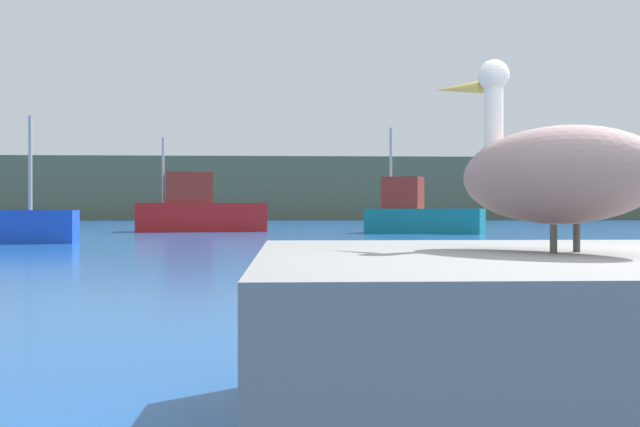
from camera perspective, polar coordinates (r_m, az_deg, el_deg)
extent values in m
cube|color=#5B664C|center=(77.92, -1.33, 1.94)|extent=(140.00, 12.95, 6.54)
cube|color=gray|center=(3.24, 18.62, -10.49)|extent=(2.56, 2.42, 0.85)
ellipsoid|color=gray|center=(3.19, 18.64, 2.98)|extent=(0.92, 1.08, 0.42)
cylinder|color=white|center=(3.43, 13.96, 7.03)|extent=(0.09, 0.09, 0.38)
sphere|color=white|center=(3.46, 13.96, 10.86)|extent=(0.15, 0.15, 0.15)
cone|color=gold|center=(3.61, 11.15, 9.94)|extent=(0.22, 0.30, 0.09)
cylinder|color=#4C4742|center=(3.10, 18.49, -1.98)|extent=(0.03, 0.03, 0.12)
cylinder|color=#4C4742|center=(3.23, 20.18, -1.89)|extent=(0.03, 0.03, 0.12)
cylinder|color=#B2B2B2|center=(23.96, -22.54, 3.83)|extent=(0.12, 0.12, 2.98)
cube|color=teal|center=(31.42, 8.48, -0.60)|extent=(5.30, 3.57, 1.09)
cube|color=maroon|center=(31.68, 6.75, 1.68)|extent=(2.03, 1.79, 1.42)
cylinder|color=#B2B2B2|center=(31.89, 5.79, 3.69)|extent=(0.12, 0.12, 3.67)
cube|color=red|center=(34.00, -9.58, -0.30)|extent=(6.28, 2.72, 1.36)
cube|color=maroon|center=(34.02, -10.55, 2.07)|extent=(2.34, 1.99, 1.46)
cylinder|color=#B2B2B2|center=(34.11, -12.66, 3.46)|extent=(0.12, 0.12, 3.12)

